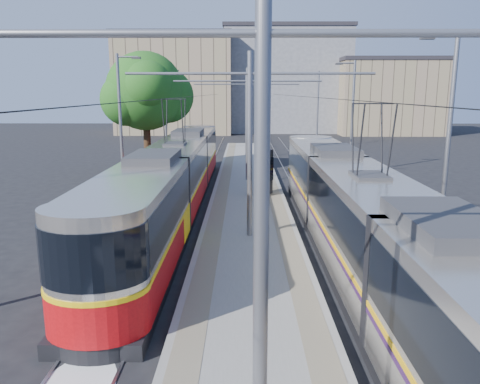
{
  "coord_description": "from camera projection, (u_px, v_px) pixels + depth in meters",
  "views": [
    {
      "loc": [
        -0.22,
        -9.71,
        5.83
      ],
      "look_at": [
        -0.39,
        10.05,
        1.6
      ],
      "focal_mm": 35.0,
      "sensor_mm": 36.0,
      "label": 1
    }
  ],
  "objects": [
    {
      "name": "ground",
      "position": [
        253.0,
        352.0,
        10.71
      ],
      "size": [
        160.0,
        160.0,
        0.0
      ],
      "primitive_type": "plane",
      "color": "black",
      "rests_on": "ground"
    },
    {
      "name": "building_left",
      "position": [
        177.0,
        84.0,
        68.0
      ],
      "size": [
        16.32,
        12.24,
        13.91
      ],
      "color": "gray",
      "rests_on": "ground"
    },
    {
      "name": "rails",
      "position": [
        248.0,
        194.0,
        27.33
      ],
      "size": [
        8.71,
        70.0,
        0.03
      ],
      "color": "gray",
      "rests_on": "ground"
    },
    {
      "name": "platform",
      "position": [
        248.0,
        191.0,
        27.3
      ],
      "size": [
        4.0,
        50.0,
        0.3
      ],
      "primitive_type": "cube",
      "color": "gray",
      "rests_on": "ground"
    },
    {
      "name": "tree",
      "position": [
        151.0,
        93.0,
        32.21
      ],
      "size": [
        5.89,
        5.45,
        8.56
      ],
      "color": "#382314",
      "rests_on": "ground"
    },
    {
      "name": "building_right",
      "position": [
        387.0,
        96.0,
        66.17
      ],
      "size": [
        14.28,
        10.2,
        10.44
      ],
      "color": "gray",
      "rests_on": "ground"
    },
    {
      "name": "tram_right",
      "position": [
        367.0,
        223.0,
        14.51
      ],
      "size": [
        2.43,
        27.67,
        5.5
      ],
      "color": "black",
      "rests_on": "ground"
    },
    {
      "name": "street_lamps",
      "position": [
        247.0,
        118.0,
        30.37
      ],
      "size": [
        15.18,
        38.22,
        8.0
      ],
      "color": "slate",
      "rests_on": "ground"
    },
    {
      "name": "tactile_strip_left",
      "position": [
        223.0,
        189.0,
        27.28
      ],
      "size": [
        0.7,
        50.0,
        0.01
      ],
      "primitive_type": "cube",
      "color": "gray",
      "rests_on": "platform"
    },
    {
      "name": "tram_left",
      "position": [
        176.0,
        177.0,
        23.25
      ],
      "size": [
        2.43,
        27.61,
        5.5
      ],
      "color": "black",
      "rests_on": "ground"
    },
    {
      "name": "tactile_strip_right",
      "position": [
        272.0,
        189.0,
        27.26
      ],
      "size": [
        0.7,
        50.0,
        0.01
      ],
      "primitive_type": "cube",
      "color": "gray",
      "rests_on": "platform"
    },
    {
      "name": "building_centre",
      "position": [
        285.0,
        80.0,
        71.65
      ],
      "size": [
        18.36,
        14.28,
        15.19
      ],
      "color": "gray",
      "rests_on": "ground"
    },
    {
      "name": "catenary",
      "position": [
        248.0,
        119.0,
        23.61
      ],
      "size": [
        9.2,
        70.0,
        7.0
      ],
      "color": "slate",
      "rests_on": "platform"
    },
    {
      "name": "shelter",
      "position": [
        264.0,
        171.0,
        25.5
      ],
      "size": [
        1.09,
        1.3,
        2.47
      ],
      "rotation": [
        0.0,
        0.0,
        -0.43
      ],
      "color": "black",
      "rests_on": "platform"
    }
  ]
}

